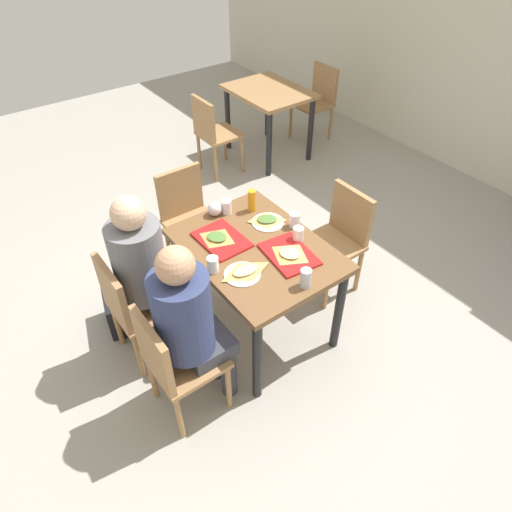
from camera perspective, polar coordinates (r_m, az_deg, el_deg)
The scene contains 27 objects.
ground_plane at distance 3.46m, azimuth 0.00°, elevation -8.66°, with size 10.00×10.00×0.02m, color #9E998E.
main_table at distance 2.99m, azimuth 0.00°, elevation -0.48°, with size 1.06×0.80×0.76m.
chair_near_left at distance 3.03m, azimuth -15.14°, elevation -5.80°, with size 0.40×0.40×0.84m.
chair_near_right at distance 2.69m, azimuth -10.34°, elevation -12.56°, with size 0.40×0.40×0.84m.
chair_far_side at distance 3.51m, azimuth 10.34°, elevation 2.66°, with size 0.40×0.40×0.84m.
chair_left_end at distance 3.71m, azimuth -8.46°, elevation 5.27°, with size 0.40×0.40×0.84m.
person_in_red at distance 2.89m, azimuth -13.49°, elevation -1.29°, with size 0.32×0.42×1.25m.
person_in_brown_jacket at distance 2.53m, azimuth -8.21°, elevation -7.82°, with size 0.32×0.42×1.25m.
tray_red_near at distance 2.98m, azimuth -4.28°, elevation 2.06°, with size 0.36×0.26×0.02m, color red.
tray_red_far at distance 2.87m, azimuth 4.13°, elevation 0.24°, with size 0.36×0.26×0.02m, color red.
paper_plate_center at distance 3.13m, azimuth 1.50°, elevation 4.20°, with size 0.22×0.22×0.01m, color white.
paper_plate_near_edge at distance 2.73m, azimuth -1.71°, elevation -2.28°, with size 0.22×0.22×0.01m, color white.
pizza_slice_a at distance 2.97m, azimuth -4.86°, elevation 2.32°, with size 0.24×0.23×0.02m.
pizza_slice_b at distance 2.84m, azimuth 4.25°, elevation 0.30°, with size 0.23×0.22×0.02m.
pizza_slice_c at distance 3.13m, azimuth 1.38°, elevation 4.53°, with size 0.23×0.24×0.02m.
pizza_slice_d at distance 2.73m, azimuth -1.30°, elevation -1.84°, with size 0.15×0.25×0.02m.
plastic_cup_a at distance 3.08m, azimuth 4.79°, elevation 4.48°, with size 0.07×0.07×0.10m, color white.
plastic_cup_b at distance 2.74m, azimuth -5.38°, elevation -1.06°, with size 0.07×0.07×0.10m, color white.
plastic_cup_c at distance 3.20m, azimuth -3.67°, elevation 6.13°, with size 0.07×0.07×0.10m, color white.
plastic_cup_d at distance 2.96m, azimuth 5.26°, elevation 2.70°, with size 0.07×0.07×0.10m, color white.
soda_can at distance 2.64m, azimuth 6.18°, elevation -2.75°, with size 0.07×0.07×0.12m, color #B7BCC6.
condiment_bottle at distance 3.20m, azimuth -0.52°, elevation 6.89°, with size 0.06×0.06×0.16m, color orange.
foil_bundle at distance 3.19m, azimuth -5.14°, elevation 5.85°, with size 0.10×0.10×0.10m, color silver.
handbag at distance 3.51m, azimuth -16.77°, elevation -6.45°, with size 0.32×0.16×0.28m, color black.
background_table at distance 5.28m, azimuth 1.59°, elevation 18.64°, with size 0.90×0.70×0.76m.
background_chair_near at distance 4.96m, azimuth -5.42°, elevation 15.23°, with size 0.40×0.40×0.84m.
background_chair_far at distance 5.78m, azimuth 7.66°, elevation 18.91°, with size 0.40×0.40×0.84m.
Camera 1 is at (1.81, -1.33, 2.63)m, focal length 32.23 mm.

